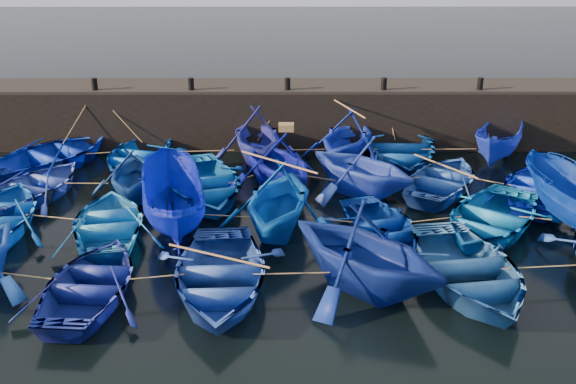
{
  "coord_description": "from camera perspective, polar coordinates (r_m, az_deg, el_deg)",
  "views": [
    {
      "loc": [
        -0.06,
        -16.61,
        9.07
      ],
      "look_at": [
        0.0,
        3.2,
        0.7
      ],
      "focal_mm": 40.0,
      "sensor_mm": 36.0,
      "label": 1
    }
  ],
  "objects": [
    {
      "name": "boat_22",
      "position": [
        17.02,
        -6.17,
        -7.33
      ],
      "size": [
        3.98,
        5.36,
        1.07
      ],
      "primitive_type": "imported",
      "rotation": [
        0.0,
        0.0,
        0.06
      ],
      "color": "#1E3F95",
      "rests_on": "ground"
    },
    {
      "name": "bollard_2",
      "position": [
        26.93,
        -0.04,
        9.6
      ],
      "size": [
        0.24,
        0.24,
        0.5
      ],
      "primitive_type": "cylinder",
      "color": "black",
      "rests_on": "quay_top"
    },
    {
      "name": "boat_12",
      "position": [
        24.11,
        21.22,
        0.39
      ],
      "size": [
        4.84,
        5.5,
        0.95
      ],
      "primitive_type": "imported",
      "rotation": [
        0.0,
        0.0,
        2.72
      ],
      "color": "#0724CE",
      "rests_on": "ground"
    },
    {
      "name": "wooden_crate",
      "position": [
        22.73,
        -0.16,
        5.78
      ],
      "size": [
        0.54,
        0.43,
        0.25
      ],
      "primitive_type": "cube",
      "color": "brown",
      "rests_on": "boat_9"
    },
    {
      "name": "boat_18",
      "position": [
        21.07,
        17.53,
        -2.14
      ],
      "size": [
        5.95,
        6.29,
        1.06
      ],
      "primitive_type": "imported",
      "rotation": [
        0.0,
        0.0,
        -0.62
      ],
      "color": "#065AA7",
      "rests_on": "ground"
    },
    {
      "name": "boat_14",
      "position": [
        20.66,
        -15.57,
        -2.59
      ],
      "size": [
        4.11,
        5.12,
        0.95
      ],
      "primitive_type": "imported",
      "rotation": [
        0.0,
        0.0,
        3.34
      ],
      "color": "blue",
      "rests_on": "ground"
    },
    {
      "name": "boat_1",
      "position": [
        26.46,
        -13.33,
        3.3
      ],
      "size": [
        4.14,
        5.1,
        0.93
      ],
      "primitive_type": "imported",
      "rotation": [
        0.0,
        0.0,
        -0.23
      ],
      "color": "blue",
      "rests_on": "ground"
    },
    {
      "name": "ground",
      "position": [
        18.92,
        0.03,
        -5.73
      ],
      "size": [
        120.0,
        120.0,
        0.0
      ],
      "primitive_type": "plane",
      "color": "black",
      "rests_on": "ground"
    },
    {
      "name": "bollard_4",
      "position": [
        28.11,
        16.71,
        9.21
      ],
      "size": [
        0.24,
        0.24,
        0.5
      ],
      "primitive_type": "cylinder",
      "color": "black",
      "rests_on": "quay_top"
    },
    {
      "name": "mooring_ropes",
      "position": [
        23.1,
        -0.57,
        2.13
      ],
      "size": [
        17.95,
        11.78,
        2.1
      ],
      "color": "tan",
      "rests_on": "ground"
    },
    {
      "name": "boat_0",
      "position": [
        27.12,
        -20.2,
        3.15
      ],
      "size": [
        6.22,
        6.54,
        1.1
      ],
      "primitive_type": "imported",
      "rotation": [
        0.0,
        0.0,
        2.5
      ],
      "color": "#041C9C",
      "rests_on": "ground"
    },
    {
      "name": "loose_oars",
      "position": [
        21.12,
        4.01,
        2.38
      ],
      "size": [
        9.72,
        12.07,
        1.46
      ],
      "color": "#99724C",
      "rests_on": "ground"
    },
    {
      "name": "boat_10",
      "position": [
        22.79,
        6.61,
        2.38
      ],
      "size": [
        5.69,
        5.66,
        2.27
      ],
      "primitive_type": "imported",
      "rotation": [
        0.0,
        0.0,
        3.97
      ],
      "color": "blue",
      "rests_on": "ground"
    },
    {
      "name": "boat_6",
      "position": [
        24.35,
        -21.5,
        0.55
      ],
      "size": [
        4.59,
        5.34,
        0.93
      ],
      "primitive_type": "imported",
      "rotation": [
        0.0,
        0.0,
        2.78
      ],
      "color": "#2C45B5",
      "rests_on": "ground"
    },
    {
      "name": "quay_top",
      "position": [
        27.88,
        -0.05,
        9.4
      ],
      "size": [
        26.0,
        2.5,
        0.12
      ],
      "primitive_type": "cube",
      "color": "black",
      "rests_on": "quay_wall"
    },
    {
      "name": "boat_9",
      "position": [
        23.13,
        -0.9,
        2.82
      ],
      "size": [
        5.29,
        5.53,
        2.25
      ],
      "primitive_type": "imported",
      "rotation": [
        0.0,
        0.0,
        3.64
      ],
      "color": "#070F8C",
      "rests_on": "ground"
    },
    {
      "name": "boat_21",
      "position": [
        17.49,
        -17.02,
        -7.7
      ],
      "size": [
        3.5,
        4.68,
        0.93
      ],
      "primitive_type": "imported",
      "rotation": [
        0.0,
        0.0,
        3.07
      ],
      "color": "navy",
      "rests_on": "ground"
    },
    {
      "name": "boat_17",
      "position": [
        19.98,
        8.32,
        -2.98
      ],
      "size": [
        4.09,
        4.84,
        0.86
      ],
      "primitive_type": "imported",
      "rotation": [
        0.0,
        0.0,
        0.32
      ],
      "color": "navy",
      "rests_on": "ground"
    },
    {
      "name": "boat_16",
      "position": [
        19.79,
        -0.85,
        -0.59
      ],
      "size": [
        4.66,
        5.14,
        2.35
      ],
      "primitive_type": "imported",
      "rotation": [
        0.0,
        0.0,
        -0.2
      ],
      "color": "#0447BA",
      "rests_on": "ground"
    },
    {
      "name": "boat_4",
      "position": [
        26.42,
        9.91,
        3.86
      ],
      "size": [
        4.42,
        5.99,
        1.2
      ],
      "primitive_type": "imported",
      "rotation": [
        0.0,
        0.0,
        -0.05
      ],
      "color": "navy",
      "rests_on": "ground"
    },
    {
      "name": "boat_24",
      "position": [
        17.83,
        15.72,
        -6.6
      ],
      "size": [
        4.49,
        5.75,
        1.09
      ],
      "primitive_type": "imported",
      "rotation": [
        0.0,
        0.0,
        0.15
      ],
      "color": "#235A95",
      "rests_on": "ground"
    },
    {
      "name": "bollard_0",
      "position": [
        28.08,
        -16.82,
        9.18
      ],
      "size": [
        0.24,
        0.24,
        0.5
      ],
      "primitive_type": "cylinder",
      "color": "black",
      "rests_on": "quay_top"
    },
    {
      "name": "quay_wall",
      "position": [
        28.21,
        -0.05,
        6.82
      ],
      "size": [
        26.0,
        2.5,
        2.5
      ],
      "primitive_type": "cube",
      "color": "black",
      "rests_on": "ground"
    },
    {
      "name": "boat_7",
      "position": [
        23.11,
        -13.65,
        1.69
      ],
      "size": [
        3.6,
        4.03,
        1.92
      ],
      "primitive_type": "imported",
      "rotation": [
        0.0,
        0.0,
        3.27
      ],
      "color": "navy",
      "rests_on": "ground"
    },
    {
      "name": "boat_3",
      "position": [
        25.98,
        5.3,
        4.99
      ],
      "size": [
        5.09,
        5.38,
        2.24
      ],
      "primitive_type": "imported",
      "rotation": [
        0.0,
        0.0,
        -0.42
      ],
      "color": "#1028B7",
      "rests_on": "ground"
    },
    {
      "name": "boat_23",
      "position": [
        16.78,
        6.88,
        -5.03
      ],
      "size": [
        6.29,
        6.27,
        2.51
      ],
      "primitive_type": "imported",
      "rotation": [
        0.0,
        0.0,
        0.81
      ],
      "color": "navy",
      "rests_on": "ground"
    },
    {
      "name": "boat_11",
      "position": [
        23.85,
        13.65,
        1.12
      ],
      "size": [
        5.22,
        5.67,
        0.96
      ],
      "primitive_type": "imported",
      "rotation": [
        0.0,
        0.0,
        2.6
      ],
      "color": "#1C4497",
      "rests_on": "ground"
    },
    {
      "name": "boat_8",
      "position": [
        22.8,
        -7.57,
        0.78
      ],
      "size": [
        5.28,
        6.31,
        1.12
      ],
      "primitive_type": "imported",
      "rotation": [
        0.0,
        0.0,
        0.29
      ],
      "color": "#074D98",
      "rests_on": "ground"
    },
    {
      "name": "bollard_3",
      "position": [
        27.23,
        8.52,
        9.5
      ],
      "size": [
        0.24,
        0.24,
        0.5
      ],
      "primitive_type": "cylinder",
      "color": "black",
      "rests_on": "quay_top"
    },
    {
      "name": "boat_2",
      "position": [
        25.78,
        -2.85,
        5.03
      ],
      "size": [
        4.44,
        4.96,
        2.34
      ],
      "primitive_type": "imported",
      "rotation": [
        0.0,
        0.0,
        0.15
      ],
      "color": "navy",
      "rests_on": "ground"
    },
    {
      "name": "bollard_1",
      "position": [
        27.22,
        -8.61,
        9.49
      ],
      "size": [
        0.24,
        0.24,
        0.5
      ],
      "primitive_type": "cylinder",
      "color": "black",
      "rests_on": "quay_top"
    },
    {
      "name": "boat_5",
      "position": [
        27.37,
        18.26,
        4.22
      ],
      "size": [
        3.47,
        4.57,
        1.67
      ],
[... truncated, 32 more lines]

